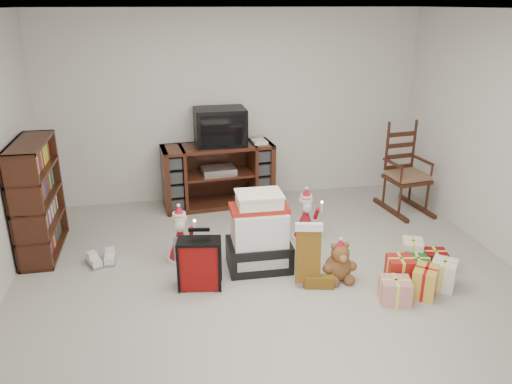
% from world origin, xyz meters
% --- Properties ---
extents(room, '(5.01, 5.01, 2.51)m').
position_xyz_m(room, '(0.00, 0.00, 1.25)').
color(room, '#A9A69B').
rests_on(room, ground).
extents(tv_stand, '(1.48, 0.65, 0.82)m').
position_xyz_m(tv_stand, '(-0.27, 2.21, 0.41)').
color(tv_stand, '#422112').
rests_on(tv_stand, floor).
extents(bookshelf, '(0.34, 1.01, 1.23)m').
position_xyz_m(bookshelf, '(-2.30, 1.23, 0.59)').
color(bookshelf, '#3B1910').
rests_on(bookshelf, floor).
extents(rocking_chair, '(0.57, 0.84, 1.19)m').
position_xyz_m(rocking_chair, '(2.09, 1.61, 0.41)').
color(rocking_chair, '#3B1910').
rests_on(rocking_chair, floor).
extents(gift_pile, '(0.64, 0.47, 0.80)m').
position_xyz_m(gift_pile, '(-0.07, 0.43, 0.35)').
color(gift_pile, black).
rests_on(gift_pile, floor).
extents(red_suitcase, '(0.41, 0.26, 0.58)m').
position_xyz_m(red_suitcase, '(-0.70, 0.15, 0.25)').
color(red_suitcase, maroon).
rests_on(red_suitcase, floor).
extents(stocking, '(0.32, 0.19, 0.65)m').
position_xyz_m(stocking, '(0.32, -0.00, 0.32)').
color(stocking, '#0C711A').
rests_on(stocking, floor).
extents(teddy_bear, '(0.27, 0.24, 0.40)m').
position_xyz_m(teddy_bear, '(0.64, 0.03, 0.17)').
color(teddy_bear, brown).
rests_on(teddy_bear, floor).
extents(santa_figurine, '(0.30, 0.29, 0.62)m').
position_xyz_m(santa_figurine, '(0.58, 0.98, 0.24)').
color(santa_figurine, '#B01221').
rests_on(santa_figurine, floor).
extents(mrs_claus_figurine, '(0.30, 0.29, 0.62)m').
position_xyz_m(mrs_claus_figurine, '(-0.85, 0.74, 0.24)').
color(mrs_claus_figurine, '#B01221').
rests_on(mrs_claus_figurine, floor).
extents(sneaker_pair, '(0.31, 0.27, 0.09)m').
position_xyz_m(sneaker_pair, '(-1.66, 0.81, 0.04)').
color(sneaker_pair, silver).
rests_on(sneaker_pair, floor).
extents(gift_cluster, '(0.68, 0.99, 0.23)m').
position_xyz_m(gift_cluster, '(1.37, -0.14, 0.12)').
color(gift_cluster, '#A71D13').
rests_on(gift_cluster, floor).
extents(crt_television, '(0.65, 0.48, 0.47)m').
position_xyz_m(crt_television, '(-0.22, 2.23, 1.06)').
color(crt_television, black).
rests_on(crt_television, tv_stand).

